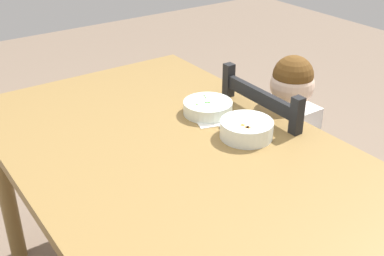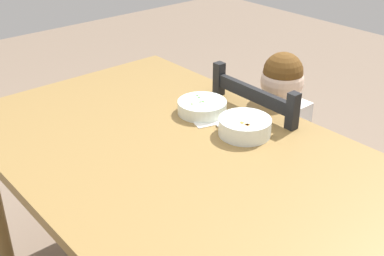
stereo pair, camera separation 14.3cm
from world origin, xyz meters
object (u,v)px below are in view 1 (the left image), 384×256
Objects in this scene: dining_table at (179,175)px; child_figure at (282,135)px; bowl_of_carrots at (246,129)px; spoon at (229,129)px; bowl_of_peas at (208,107)px; dining_chair at (279,173)px.

dining_table is 0.54m from child_figure.
bowl_of_carrots reaches higher than spoon.
spoon is at bearing 94.69° from dining_table.
bowl_of_peas is at bearing 125.18° from dining_table.
dining_table is 8.70× the size of bowl_of_peas.
child_figure is at bearing -83.50° from dining_chair.
bowl_of_peas is (-0.11, -0.29, 0.16)m from child_figure.
bowl_of_peas reaches higher than dining_table.
dining_chair is at bearing 96.50° from child_figure.
dining_table is 0.59m from dining_chair.
dining_table is 1.66× the size of child_figure.
bowl_of_carrots is at bearing -69.67° from dining_chair.
bowl_of_carrots reaches higher than bowl_of_peas.
child_figure reaches higher than spoon.
bowl_of_carrots is (0.22, -0.00, 0.01)m from bowl_of_peas.
child_figure is (-0.06, 0.53, -0.04)m from dining_table.
bowl_of_carrots is 1.31× the size of spoon.
bowl_of_carrots reaches higher than dining_table.
child_figure reaches higher than dining_chair.
bowl_of_peas is at bearing 179.99° from bowl_of_carrots.
bowl_of_carrots is (0.11, -0.29, 0.17)m from child_figure.
spoon is (0.04, -0.32, 0.33)m from dining_chair.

